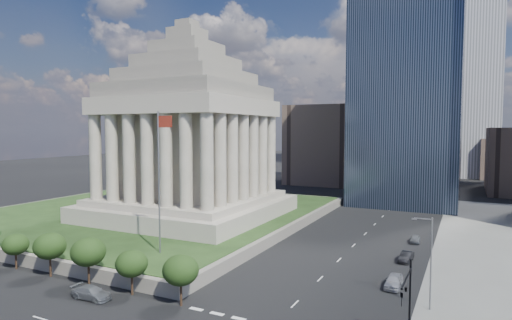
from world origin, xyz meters
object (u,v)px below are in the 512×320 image
Objects in this scene: suv_grey at (91,293)px; parked_sedan_far at (415,239)px; parked_sedan_near at (394,281)px; street_lamp_north at (429,258)px; war_memorial at (188,119)px; traffic_signal_ne at (408,297)px; flagpole at (160,174)px; parked_sedan_mid at (406,257)px.

suv_grey is 1.27× the size of parked_sedan_far.
parked_sedan_near is at bearing -59.82° from suv_grey.
street_lamp_north is at bearing -49.49° from parked_sedan_near.
war_memorial reaches higher than street_lamp_north.
parked_sedan_near is (-3.50, 16.39, -4.46)m from traffic_signal_ne.
parked_sedan_near reaches higher than suv_grey.
flagpole is 2.00× the size of street_lamp_north.
flagpole is at bearing 0.33° from suv_grey.
parked_sedan_mid is (43.00, -6.39, -20.71)m from war_memorial.
parked_sedan_mid is at bearing -46.74° from suv_grey.
parked_sedan_far is (-4.33, 28.48, -4.99)m from street_lamp_north.
suv_grey is at bearing -175.44° from traffic_signal_ne.
traffic_signal_ne reaches higher than parked_sedan_mid.
traffic_signal_ne is at bearing -77.85° from parked_sedan_near.
war_memorial is 28.16m from flagpole.
parked_sedan_mid is at bearing -91.96° from parked_sedan_far.
suv_grey is (-33.79, -2.70, -4.53)m from traffic_signal_ne.
traffic_signal_ne is 2.04× the size of parked_sedan_far.
parked_sedan_mid is 1.07× the size of parked_sedan_far.
street_lamp_north reaches higher than suv_grey.
war_memorial is 7.84× the size of suv_grey.
war_memorial is 4.88× the size of traffic_signal_ne.
traffic_signal_ne is 34.20m from suv_grey.
traffic_signal_ne is 17.34m from parked_sedan_near.
parked_sedan_near is 1.19× the size of parked_sedan_far.
parked_sedan_near is 23.40m from parked_sedan_far.
traffic_signal_ne reaches higher than suv_grey.
parked_sedan_mid is at bearing 29.74° from flagpole.
street_lamp_north is at bearing -70.02° from suv_grey.
war_memorial is 54.92m from street_lamp_north.
parked_sedan_near is 1.11× the size of parked_sedan_mid.
flagpole is 44.43m from parked_sedan_far.
parked_sedan_near is at bearing 11.16° from flagpole.
flagpole is 17.97m from suv_grey.
parked_sedan_mid is (0.00, 11.53, -0.10)m from parked_sedan_near.
parked_sedan_far is at bearing 98.64° from street_lamp_north.
traffic_signal_ne is (34.33, -10.30, -7.86)m from flagpole.
flagpole is 4.02× the size of suv_grey.
street_lamp_north is 2.55× the size of parked_sedan_far.
war_memorial is at bearing -174.69° from parked_sedan_far.
flagpole is at bearing 163.29° from traffic_signal_ne.
suv_grey is at bearing -129.25° from parked_sedan_mid.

